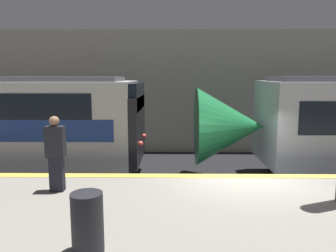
{
  "coord_description": "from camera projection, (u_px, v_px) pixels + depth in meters",
  "views": [
    {
      "loc": [
        -1.78,
        -7.82,
        3.48
      ],
      "look_at": [
        -1.9,
        1.1,
        2.09
      ],
      "focal_mm": 35.0,
      "sensor_mm": 36.0,
      "label": 1
    }
  ],
  "objects": [
    {
      "name": "station_rear_barrier",
      "position": [
        212.0,
        92.0,
        14.61
      ],
      "size": [
        50.0,
        0.15,
        5.46
      ],
      "color": "#B2AD9E",
      "rests_on": "ground"
    },
    {
      "name": "ground_plane",
      "position": [
        243.0,
        215.0,
        8.24
      ],
      "size": [
        120.0,
        120.0,
        0.0
      ],
      "primitive_type": "plane",
      "color": "black"
    },
    {
      "name": "trash_bin",
      "position": [
        87.0,
        223.0,
        4.48
      ],
      "size": [
        0.44,
        0.44,
        0.85
      ],
      "color": "#232328",
      "rests_on": "platform"
    },
    {
      "name": "person_waiting",
      "position": [
        56.0,
        152.0,
        6.81
      ],
      "size": [
        0.38,
        0.24,
        1.6
      ],
      "color": "black",
      "rests_on": "platform"
    }
  ]
}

